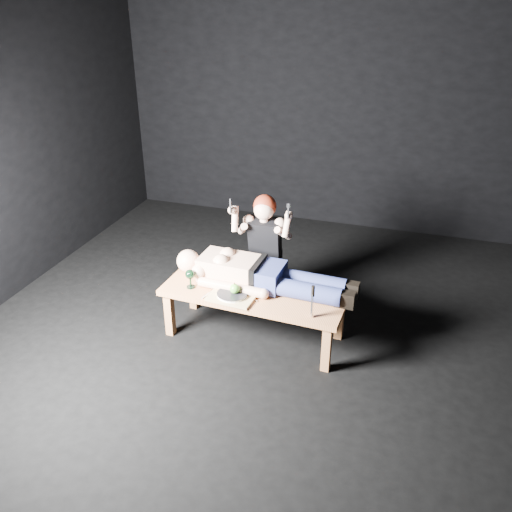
# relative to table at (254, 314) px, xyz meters

# --- Properties ---
(ground) EXTENTS (5.00, 5.00, 0.00)m
(ground) POSITION_rel_table_xyz_m (0.06, 0.14, -0.23)
(ground) COLOR black
(ground) RESTS_ON ground
(back_wall) EXTENTS (5.00, 0.00, 5.00)m
(back_wall) POSITION_rel_table_xyz_m (0.06, 2.64, 1.27)
(back_wall) COLOR black
(back_wall) RESTS_ON ground
(table) EXTENTS (1.55, 0.65, 0.45)m
(table) POSITION_rel_table_xyz_m (0.00, 0.00, 0.00)
(table) COLOR #C77C49
(table) RESTS_ON ground
(lying_man) EXTENTS (1.53, 0.53, 0.26)m
(lying_man) POSITION_rel_table_xyz_m (0.05, 0.10, 0.36)
(lying_man) COLOR #D9AB8E
(lying_man) RESTS_ON table
(kneeling_woman) EXTENTS (0.64, 0.71, 1.13)m
(kneeling_woman) POSITION_rel_table_xyz_m (-0.07, 0.60, 0.34)
(kneeling_woman) COLOR black
(kneeling_woman) RESTS_ON ground
(serving_tray) EXTENTS (0.39, 0.30, 0.02)m
(serving_tray) POSITION_rel_table_xyz_m (-0.14, -0.16, 0.24)
(serving_tray) COLOR tan
(serving_tray) RESTS_ON table
(plate) EXTENTS (0.27, 0.27, 0.02)m
(plate) POSITION_rel_table_xyz_m (-0.14, -0.16, 0.26)
(plate) COLOR white
(plate) RESTS_ON serving_tray
(apple) EXTENTS (0.08, 0.08, 0.08)m
(apple) POSITION_rel_table_xyz_m (-0.12, -0.15, 0.31)
(apple) COLOR green
(apple) RESTS_ON plate
(goblet) EXTENTS (0.08, 0.08, 0.17)m
(goblet) POSITION_rel_table_xyz_m (-0.52, -0.11, 0.31)
(goblet) COLOR black
(goblet) RESTS_ON table
(fork_flat) EXTENTS (0.05, 0.16, 0.01)m
(fork_flat) POSITION_rel_table_xyz_m (-0.34, -0.18, 0.23)
(fork_flat) COLOR #B2B2B7
(fork_flat) RESTS_ON table
(knife_flat) EXTENTS (0.04, 0.16, 0.01)m
(knife_flat) POSITION_rel_table_xyz_m (0.01, -0.18, 0.23)
(knife_flat) COLOR #B2B2B7
(knife_flat) RESTS_ON table
(spoon_flat) EXTENTS (0.14, 0.11, 0.01)m
(spoon_flat) POSITION_rel_table_xyz_m (0.02, -0.11, 0.23)
(spoon_flat) COLOR #B2B2B7
(spoon_flat) RESTS_ON table
(carving_knife) EXTENTS (0.04, 0.04, 0.27)m
(carving_knife) POSITION_rel_table_xyz_m (0.54, -0.24, 0.36)
(carving_knife) COLOR #B2B2B7
(carving_knife) RESTS_ON table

